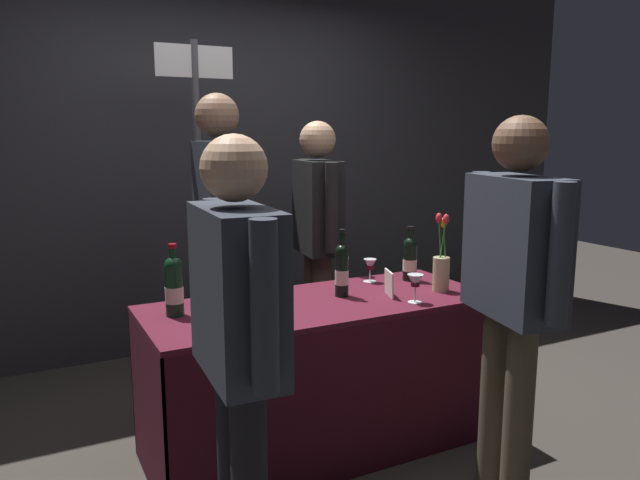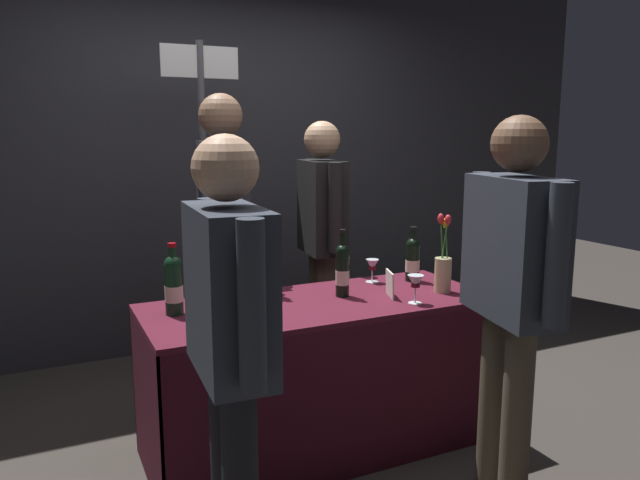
# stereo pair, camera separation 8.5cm
# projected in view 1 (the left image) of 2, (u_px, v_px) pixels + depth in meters

# --- Properties ---
(ground_plane) EXTENTS (12.00, 12.00, 0.00)m
(ground_plane) POSITION_uv_depth(u_px,v_px,m) (320.00, 445.00, 3.04)
(ground_plane) COLOR #38332D
(back_partition) EXTENTS (6.57, 0.12, 2.77)m
(back_partition) POSITION_uv_depth(u_px,v_px,m) (209.00, 156.00, 4.33)
(back_partition) COLOR #2D2D33
(back_partition) RESTS_ON ground_plane
(tasting_table) EXTENTS (1.68, 0.68, 0.75)m
(tasting_table) POSITION_uv_depth(u_px,v_px,m) (320.00, 347.00, 2.95)
(tasting_table) COLOR #4C1423
(tasting_table) RESTS_ON ground_plane
(featured_wine_bottle) EXTENTS (0.08, 0.08, 0.32)m
(featured_wine_bottle) POSITION_uv_depth(u_px,v_px,m) (174.00, 285.00, 2.66)
(featured_wine_bottle) COLOR black
(featured_wine_bottle) RESTS_ON tasting_table
(display_bottle_0) EXTENTS (0.08, 0.08, 0.30)m
(display_bottle_0) POSITION_uv_depth(u_px,v_px,m) (410.00, 258.00, 3.30)
(display_bottle_0) COLOR black
(display_bottle_0) RESTS_ON tasting_table
(display_bottle_1) EXTENTS (0.08, 0.08, 0.32)m
(display_bottle_1) POSITION_uv_depth(u_px,v_px,m) (221.00, 278.00, 2.80)
(display_bottle_1) COLOR #38230F
(display_bottle_1) RESTS_ON tasting_table
(display_bottle_2) EXTENTS (0.07, 0.07, 0.34)m
(display_bottle_2) POSITION_uv_depth(u_px,v_px,m) (342.00, 269.00, 2.98)
(display_bottle_2) COLOR black
(display_bottle_2) RESTS_ON tasting_table
(display_bottle_3) EXTENTS (0.07, 0.07, 0.30)m
(display_bottle_3) POSITION_uv_depth(u_px,v_px,m) (271.00, 272.00, 2.97)
(display_bottle_3) COLOR #38230F
(display_bottle_3) RESTS_ON tasting_table
(wine_glass_near_vendor) EXTENTS (0.07, 0.07, 0.13)m
(wine_glass_near_vendor) POSITION_uv_depth(u_px,v_px,m) (370.00, 266.00, 3.27)
(wine_glass_near_vendor) COLOR silver
(wine_glass_near_vendor) RESTS_ON tasting_table
(wine_glass_mid) EXTENTS (0.08, 0.08, 0.14)m
(wine_glass_mid) POSITION_uv_depth(u_px,v_px,m) (415.00, 282.00, 2.87)
(wine_glass_mid) COLOR silver
(wine_glass_mid) RESTS_ON tasting_table
(flower_vase) EXTENTS (0.09, 0.09, 0.40)m
(flower_vase) POSITION_uv_depth(u_px,v_px,m) (441.00, 268.00, 3.08)
(flower_vase) COLOR tan
(flower_vase) RESTS_ON tasting_table
(brochure_stand) EXTENTS (0.05, 0.14, 0.13)m
(brochure_stand) POSITION_uv_depth(u_px,v_px,m) (389.00, 283.00, 2.99)
(brochure_stand) COLOR silver
(brochure_stand) RESTS_ON tasting_table
(vendor_presenter) EXTENTS (0.24, 0.56, 1.76)m
(vendor_presenter) POSITION_uv_depth(u_px,v_px,m) (220.00, 220.00, 3.40)
(vendor_presenter) COLOR #4C4233
(vendor_presenter) RESTS_ON ground_plane
(vendor_assistant) EXTENTS (0.26, 0.56, 1.62)m
(vendor_assistant) POSITION_uv_depth(u_px,v_px,m) (318.00, 227.00, 3.77)
(vendor_assistant) COLOR #4C4233
(vendor_assistant) RESTS_ON ground_plane
(taster_foreground_right) EXTENTS (0.30, 0.64, 1.62)m
(taster_foreground_right) POSITION_uv_depth(u_px,v_px,m) (513.00, 275.00, 2.46)
(taster_foreground_right) COLOR #4C4233
(taster_foreground_right) RESTS_ON ground_plane
(taster_foreground_left) EXTENTS (0.24, 0.63, 1.55)m
(taster_foreground_left) POSITION_uv_depth(u_px,v_px,m) (238.00, 327.00, 1.95)
(taster_foreground_left) COLOR black
(taster_foreground_left) RESTS_ON ground_plane
(booth_signpost) EXTENTS (0.47, 0.04, 2.10)m
(booth_signpost) POSITION_uv_depth(u_px,v_px,m) (199.00, 175.00, 3.74)
(booth_signpost) COLOR #47474C
(booth_signpost) RESTS_ON ground_plane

